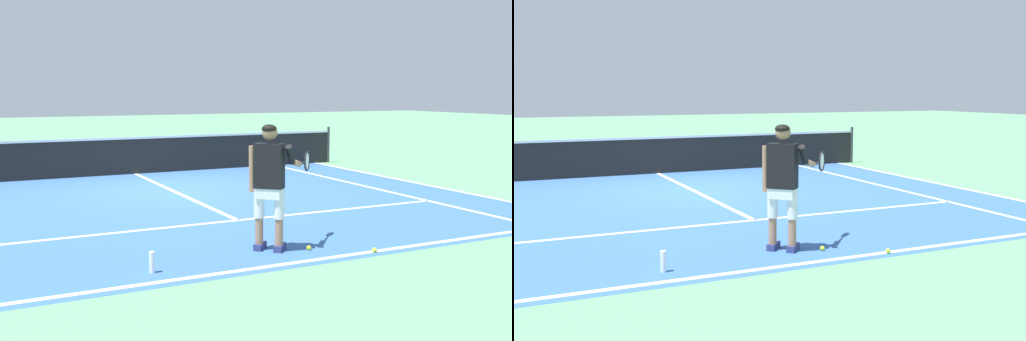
% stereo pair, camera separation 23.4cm
% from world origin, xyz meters
% --- Properties ---
extents(ground_plane, '(80.00, 80.00, 0.00)m').
position_xyz_m(ground_plane, '(0.00, 0.00, 0.00)').
color(ground_plane, '#609E70').
extents(court_inner_surface, '(10.98, 9.42, 0.00)m').
position_xyz_m(court_inner_surface, '(0.00, -1.43, 0.00)').
color(court_inner_surface, '#3866A8').
rests_on(court_inner_surface, ground).
extents(line_baseline, '(10.98, 0.10, 0.01)m').
position_xyz_m(line_baseline, '(0.00, -5.95, 0.00)').
color(line_baseline, white).
rests_on(line_baseline, ground).
extents(line_service, '(8.23, 0.10, 0.01)m').
position_xyz_m(line_service, '(0.00, -3.32, 0.00)').
color(line_service, white).
rests_on(line_service, ground).
extents(line_centre_service, '(0.10, 6.40, 0.01)m').
position_xyz_m(line_centre_service, '(0.00, -0.12, 0.00)').
color(line_centre_service, white).
rests_on(line_centre_service, ground).
extents(line_singles_right, '(0.10, 9.02, 0.01)m').
position_xyz_m(line_singles_right, '(4.12, -1.43, 0.00)').
color(line_singles_right, white).
rests_on(line_singles_right, ground).
extents(line_doubles_right, '(0.10, 9.02, 0.01)m').
position_xyz_m(line_doubles_right, '(5.49, -1.43, 0.00)').
color(line_doubles_right, white).
rests_on(line_doubles_right, ground).
extents(tennis_net, '(11.96, 0.08, 1.07)m').
position_xyz_m(tennis_net, '(0.00, 3.08, 0.50)').
color(tennis_net, '#333338').
rests_on(tennis_net, ground).
extents(tennis_player, '(1.15, 0.76, 1.71)m').
position_xyz_m(tennis_player, '(-0.40, -5.26, 0.99)').
color(tennis_player, navy).
rests_on(tennis_player, ground).
extents(tennis_ball_near_feet, '(0.07, 0.07, 0.07)m').
position_xyz_m(tennis_ball_near_feet, '(0.07, -5.50, 0.03)').
color(tennis_ball_near_feet, '#CCE02D').
rests_on(tennis_ball_near_feet, ground).
extents(tennis_ball_by_baseline, '(0.07, 0.07, 0.07)m').
position_xyz_m(tennis_ball_by_baseline, '(0.80, -5.98, 0.03)').
color(tennis_ball_by_baseline, '#CCE02D').
rests_on(tennis_ball_by_baseline, ground).
extents(water_bottle, '(0.07, 0.07, 0.26)m').
position_xyz_m(water_bottle, '(-2.14, -5.56, 0.13)').
color(water_bottle, white).
rests_on(water_bottle, ground).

